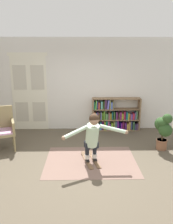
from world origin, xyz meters
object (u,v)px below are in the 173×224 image
at_px(person_skier, 93,135).
at_px(skis_pair, 90,160).
at_px(wicker_chair, 2,127).
at_px(potted_plant, 164,128).
at_px(bookshelf, 114,117).

bearing_deg(person_skier, skis_pair, 103.39).
distance_m(wicker_chair, skis_pair, 2.44).
relative_size(wicker_chair, skis_pair, 1.29).
height_order(potted_plant, person_skier, person_skier).
height_order(bookshelf, potted_plant, bookshelf).
bearing_deg(person_skier, bookshelf, 70.81).
height_order(wicker_chair, person_skier, person_skier).
xyz_separation_m(bookshelf, wicker_chair, (-3.10, -1.42, 0.13)).
relative_size(bookshelf, person_skier, 1.06).
height_order(skis_pair, person_skier, person_skier).
bearing_deg(skis_pair, wicker_chair, 161.67).
height_order(wicker_chair, potted_plant, wicker_chair).
height_order(bookshelf, person_skier, person_skier).
xyz_separation_m(wicker_chair, person_skier, (2.29, -0.90, 0.12)).
relative_size(bookshelf, potted_plant, 1.55).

